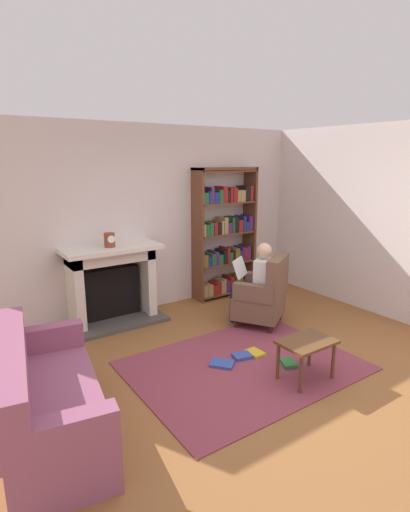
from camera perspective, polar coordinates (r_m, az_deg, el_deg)
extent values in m
plane|color=brown|center=(4.37, 8.15, -16.87)|extent=(14.00, 14.00, 0.00)
cube|color=silver|center=(5.95, -8.16, 5.21)|extent=(5.60, 0.10, 2.70)
cube|color=silver|center=(6.64, 18.36, 5.52)|extent=(0.10, 5.20, 2.70)
cube|color=brown|center=(4.56, 5.53, -15.30)|extent=(2.40, 1.80, 0.01)
cube|color=#4C4742|center=(5.70, -12.44, -9.20)|extent=(1.33, 0.64, 0.05)
cube|color=black|center=(5.77, -13.46, -5.02)|extent=(0.81, 0.20, 0.70)
cube|color=silver|center=(5.48, -18.00, -5.08)|extent=(0.12, 0.44, 1.03)
cube|color=silver|center=(5.81, -8.45, -3.47)|extent=(0.12, 0.44, 1.03)
cube|color=silver|center=(5.51, -13.32, 0.02)|extent=(1.13, 0.44, 0.16)
cube|color=silver|center=(5.43, -13.15, 1.03)|extent=(1.29, 0.56, 0.06)
cylinder|color=brown|center=(5.38, -13.47, 2.23)|extent=(0.14, 0.14, 0.19)
cylinder|color=white|center=(5.31, -13.23, 2.36)|extent=(0.10, 0.01, 0.10)
cube|color=brown|center=(6.18, -1.04, 2.78)|extent=(0.04, 0.32, 2.09)
cube|color=brown|center=(6.80, 6.36, 3.69)|extent=(0.04, 0.32, 2.09)
cube|color=brown|center=(6.38, 2.94, 12.35)|extent=(1.09, 0.32, 0.04)
cube|color=brown|center=(6.72, 2.74, -5.01)|extent=(1.05, 0.32, 0.02)
cube|color=#997F4C|center=(6.44, -0.43, -4.87)|extent=(0.08, 0.26, 0.19)
cube|color=#997F4C|center=(6.49, 0.26, -4.73)|extent=(0.09, 0.26, 0.19)
cube|color=maroon|center=(6.53, 0.85, -4.70)|extent=(0.07, 0.26, 0.16)
cube|color=maroon|center=(6.57, 1.40, -4.48)|extent=(0.08, 0.26, 0.19)
cube|color=#997F4C|center=(6.61, 1.92, -4.24)|extent=(0.04, 0.26, 0.22)
cube|color=#997F4C|center=(6.63, 2.27, -4.10)|extent=(0.05, 0.26, 0.23)
cube|color=#4C1E59|center=(6.68, 2.77, -4.15)|extent=(0.07, 0.26, 0.20)
cube|color=maroon|center=(6.72, 3.33, -3.82)|extent=(0.07, 0.26, 0.25)
cube|color=#1E592D|center=(6.78, 3.86, -4.01)|extent=(0.08, 0.26, 0.17)
cube|color=brown|center=(6.81, 4.32, -3.65)|extent=(0.05, 0.26, 0.23)
cube|color=brown|center=(6.84, 4.68, -3.55)|extent=(0.04, 0.26, 0.24)
cube|color=#4C1E59|center=(6.89, 5.01, -3.81)|extent=(0.05, 0.26, 0.16)
cube|color=black|center=(6.91, 5.33, -3.52)|extent=(0.04, 0.26, 0.21)
cube|color=#1E592D|center=(6.94, 5.62, -3.48)|extent=(0.04, 0.26, 0.21)
cube|color=#1E592D|center=(6.97, 5.98, -3.32)|extent=(0.07, 0.26, 0.23)
cube|color=brown|center=(6.58, 2.78, -0.95)|extent=(1.05, 0.32, 0.02)
cube|color=brown|center=(6.30, -0.45, -0.59)|extent=(0.08, 0.26, 0.19)
cube|color=navy|center=(6.34, 0.09, -0.65)|extent=(0.05, 0.26, 0.16)
cube|color=#1E592D|center=(6.38, 0.65, -0.41)|extent=(0.08, 0.26, 0.19)
cube|color=#4C1E59|center=(6.41, 1.17, -0.22)|extent=(0.06, 0.26, 0.22)
cube|color=#1E592D|center=(6.46, 1.71, -0.37)|extent=(0.08, 0.26, 0.16)
cube|color=black|center=(6.50, 2.33, -0.01)|extent=(0.07, 0.26, 0.22)
cube|color=maroon|center=(6.54, 2.78, 0.20)|extent=(0.05, 0.26, 0.25)
cube|color=#1E592D|center=(6.58, 3.18, -0.06)|extent=(0.06, 0.26, 0.18)
cube|color=black|center=(6.61, 3.57, 0.04)|extent=(0.05, 0.26, 0.19)
cube|color=brown|center=(6.65, 4.04, 0.27)|extent=(0.09, 0.26, 0.22)
cube|color=#4C1E59|center=(6.70, 4.51, 0.16)|extent=(0.04, 0.26, 0.18)
cube|color=navy|center=(6.72, 4.85, 0.42)|extent=(0.04, 0.26, 0.23)
cube|color=maroon|center=(6.76, 5.21, 0.44)|extent=(0.06, 0.26, 0.22)
cube|color=#4C1E59|center=(6.80, 5.68, 0.60)|extent=(0.06, 0.26, 0.24)
cube|color=brown|center=(6.48, 2.83, 3.26)|extent=(1.05, 0.32, 0.02)
cube|color=#997F4C|center=(6.18, -0.61, 3.78)|extent=(0.04, 0.26, 0.19)
cube|color=#1E592D|center=(6.22, -0.16, 3.77)|extent=(0.06, 0.26, 0.18)
cube|color=#1E592D|center=(6.25, 0.37, 3.94)|extent=(0.07, 0.26, 0.20)
cube|color=maroon|center=(6.30, 0.97, 4.01)|extent=(0.07, 0.26, 0.20)
cube|color=black|center=(6.34, 1.50, 3.98)|extent=(0.06, 0.26, 0.18)
cube|color=#997F4C|center=(6.37, 1.93, 4.18)|extent=(0.04, 0.26, 0.21)
cube|color=#997F4C|center=(6.41, 2.42, 4.44)|extent=(0.07, 0.26, 0.26)
cube|color=#4C1E59|center=(6.46, 2.98, 4.10)|extent=(0.08, 0.26, 0.17)
cube|color=#1E592D|center=(6.50, 3.49, 4.51)|extent=(0.04, 0.26, 0.25)
cube|color=black|center=(6.54, 3.94, 4.56)|extent=(0.07, 0.26, 0.25)
cube|color=maroon|center=(6.59, 4.52, 4.39)|extent=(0.09, 0.26, 0.20)
cube|color=navy|center=(6.64, 5.05, 4.68)|extent=(0.05, 0.26, 0.25)
cube|color=navy|center=(6.68, 5.44, 4.34)|extent=(0.06, 0.26, 0.16)
cube|color=#4C1E59|center=(6.72, 5.94, 4.77)|extent=(0.08, 0.26, 0.25)
cube|color=brown|center=(6.41, 2.89, 7.59)|extent=(1.05, 0.32, 0.02)
cube|color=#1E592D|center=(6.13, -0.44, 8.26)|extent=(0.08, 0.26, 0.17)
cube|color=navy|center=(6.17, 0.11, 8.38)|extent=(0.04, 0.26, 0.19)
cube|color=#4C1E59|center=(6.20, 0.51, 8.67)|extent=(0.06, 0.26, 0.25)
cube|color=navy|center=(6.25, 1.11, 8.34)|extent=(0.09, 0.26, 0.17)
cube|color=#1E592D|center=(6.29, 1.72, 8.53)|extent=(0.07, 0.26, 0.20)
cube|color=maroon|center=(6.34, 2.31, 8.78)|extent=(0.08, 0.26, 0.25)
cube|color=black|center=(6.38, 2.80, 8.48)|extent=(0.04, 0.26, 0.18)
cube|color=maroon|center=(6.41, 3.18, 8.70)|extent=(0.04, 0.26, 0.22)
cube|color=maroon|center=(6.45, 3.71, 8.74)|extent=(0.08, 0.26, 0.23)
cube|color=#997F4C|center=(6.50, 4.26, 8.56)|extent=(0.07, 0.26, 0.18)
cube|color=#997F4C|center=(6.55, 4.82, 8.60)|extent=(0.09, 0.26, 0.18)
cube|color=black|center=(6.61, 5.47, 8.89)|extent=(0.09, 0.26, 0.24)
cube|color=maroon|center=(6.66, 6.02, 8.92)|extent=(0.06, 0.26, 0.24)
cube|color=brown|center=(6.38, 2.94, 11.99)|extent=(1.05, 0.32, 0.02)
cylinder|color=#331E14|center=(5.91, 6.03, -7.76)|extent=(0.05, 0.05, 0.12)
cylinder|color=#331E14|center=(5.46, 4.41, -9.58)|extent=(0.05, 0.05, 0.12)
cylinder|color=#331E14|center=(5.80, 10.61, -8.35)|extent=(0.05, 0.05, 0.12)
cylinder|color=#331E14|center=(5.34, 9.37, -10.28)|extent=(0.05, 0.05, 0.12)
cube|color=brown|center=(5.54, 7.68, -6.95)|extent=(0.86, 0.85, 0.30)
cube|color=brown|center=(5.35, 10.30, -3.00)|extent=(0.63, 0.48, 0.55)
cube|color=brown|center=(5.71, 8.50, -3.61)|extent=(0.39, 0.52, 0.22)
cube|color=brown|center=(5.21, 6.96, -5.25)|extent=(0.39, 0.52, 0.22)
cube|color=white|center=(5.40, 8.32, -3.04)|extent=(0.38, 0.34, 0.50)
sphere|color=#D8AD8C|center=(5.31, 8.46, 0.79)|extent=(0.20, 0.20, 0.20)
cube|color=#191E3F|center=(5.59, 6.48, -4.57)|extent=(0.32, 0.40, 0.12)
cube|color=#191E3F|center=(5.44, 5.99, -5.06)|extent=(0.32, 0.40, 0.12)
cylinder|color=#191E3F|center=(5.73, 4.58, -6.82)|extent=(0.10, 0.10, 0.42)
cylinder|color=#191E3F|center=(5.59, 4.05, -7.35)|extent=(0.10, 0.10, 0.42)
cube|color=white|center=(5.47, 5.02, -1.67)|extent=(0.36, 0.28, 0.25)
cube|color=#934F6E|center=(3.71, -20.53, -20.04)|extent=(0.96, 1.79, 0.40)
cube|color=#934F6E|center=(3.50, -25.66, -14.65)|extent=(0.47, 1.71, 0.45)
cube|color=#934F6E|center=(2.89, -19.64, -22.87)|extent=(0.72, 0.27, 0.24)
cube|color=#934F6E|center=(4.24, -21.82, -10.83)|extent=(0.72, 0.27, 0.24)
cube|color=brown|center=(4.24, 14.33, -11.77)|extent=(0.56, 0.39, 0.03)
cylinder|color=brown|center=(4.09, 13.50, -16.14)|extent=(0.04, 0.04, 0.40)
cylinder|color=brown|center=(4.42, 17.81, -14.07)|extent=(0.04, 0.04, 0.40)
cylinder|color=brown|center=(4.27, 10.37, -14.60)|extent=(0.04, 0.04, 0.40)
cylinder|color=brown|center=(4.59, 14.73, -12.77)|extent=(0.04, 0.04, 0.40)
cube|color=#334CA5|center=(4.70, 5.32, -14.01)|extent=(0.23, 0.19, 0.04)
cube|color=#334CA5|center=(4.54, 2.47, -15.09)|extent=(0.31, 0.32, 0.03)
cube|color=gold|center=(4.79, 7.13, -13.55)|extent=(0.16, 0.22, 0.03)
cube|color=#267233|center=(4.63, 11.81, -14.73)|extent=(0.21, 0.24, 0.04)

